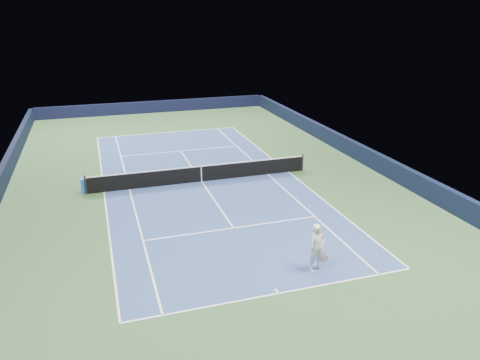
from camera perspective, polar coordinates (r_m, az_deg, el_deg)
name	(u,v)px	position (r m, az deg, el deg)	size (l,w,h in m)	color
ground	(202,182)	(27.28, -4.71, -0.19)	(40.00, 40.00, 0.00)	#2D4E2A
wall_far	(154,107)	(46.00, -10.46, 8.77)	(22.00, 0.35, 1.10)	black
wall_right	(365,156)	(31.18, 15.03, 2.89)	(0.35, 40.00, 1.10)	black
court_surface	(202,181)	(27.28, -4.71, -0.18)	(10.97, 23.77, 0.01)	navy
baseline_far	(168,132)	(38.44, -8.79, 5.77)	(10.97, 0.08, 0.00)	white
baseline_near	(278,293)	(17.11, 4.71, -13.62)	(10.97, 0.08, 0.00)	white
sideline_doubles_right	(288,172)	(28.90, 5.93, 0.99)	(0.08, 23.77, 0.00)	white
sideline_doubles_left	(104,192)	(26.70, -16.24, -1.42)	(0.08, 23.77, 0.00)	white
sideline_singles_right	(268,174)	(28.41, 3.39, 0.72)	(0.08, 23.77, 0.00)	white
sideline_singles_left	(129,189)	(26.74, -13.32, -1.10)	(0.08, 23.77, 0.00)	white
service_line_far	(181,151)	(33.23, -7.24, 3.53)	(8.23, 0.08, 0.00)	white
service_line_near	(234,228)	(21.58, -0.79, -5.86)	(8.23, 0.08, 0.00)	white
center_service_line	(202,181)	(27.28, -4.71, -0.17)	(0.08, 12.80, 0.00)	white
center_mark_far	(168,133)	(38.30, -8.75, 5.72)	(0.08, 0.30, 0.00)	white
center_mark_near	(277,291)	(17.22, 4.52, -13.35)	(0.08, 0.30, 0.00)	white
tennis_net	(201,173)	(27.11, -4.74, 0.81)	(12.90, 0.10, 1.07)	black
sponsor_cube	(86,185)	(26.84, -18.28, -0.63)	(0.58, 0.47, 0.80)	blue
tennis_player	(317,248)	(18.16, 9.38, -8.15)	(0.89, 1.34, 2.26)	silver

